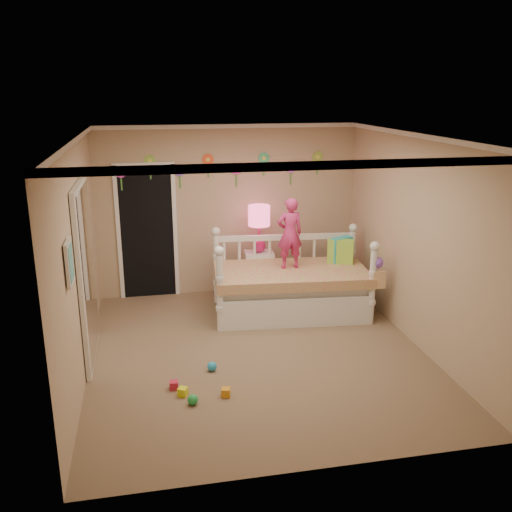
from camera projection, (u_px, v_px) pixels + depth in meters
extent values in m
cube|color=#7F684C|center=(258.00, 352.00, 6.83)|extent=(4.00, 4.50, 0.01)
cube|color=white|center=(258.00, 136.00, 6.08)|extent=(4.00, 4.50, 0.01)
cube|color=tan|center=(229.00, 211.00, 8.57)|extent=(4.00, 0.01, 2.60)
cube|color=tan|center=(78.00, 260.00, 6.08)|extent=(0.01, 4.50, 2.60)
cube|color=tan|center=(417.00, 242.00, 6.83)|extent=(0.01, 4.50, 2.60)
cube|color=#29CDA8|center=(341.00, 249.00, 8.17)|extent=(0.38, 0.27, 0.36)
cube|color=#9FDB42|center=(341.00, 251.00, 8.08)|extent=(0.39, 0.28, 0.35)
imported|color=#D02F73|center=(290.00, 233.00, 7.78)|extent=(0.38, 0.26, 1.01)
cube|color=white|center=(259.00, 274.00, 8.57)|extent=(0.45, 0.36, 0.72)
sphere|color=#D31C6D|center=(259.00, 246.00, 8.44)|extent=(0.20, 0.20, 0.20)
cylinder|color=#D31C6D|center=(259.00, 233.00, 8.38)|extent=(0.03, 0.03, 0.41)
cylinder|color=#F84A7E|center=(259.00, 216.00, 8.30)|extent=(0.33, 0.33, 0.31)
cube|color=black|center=(147.00, 231.00, 8.40)|extent=(0.90, 0.04, 2.07)
cube|color=white|center=(87.00, 273.00, 6.44)|extent=(0.07, 1.30, 2.10)
cube|color=white|center=(69.00, 263.00, 5.17)|extent=(0.05, 0.34, 0.42)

